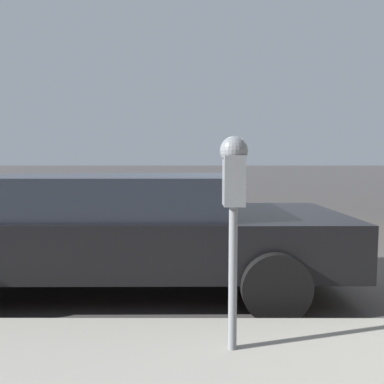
% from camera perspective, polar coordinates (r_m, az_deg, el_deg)
% --- Properties ---
extents(ground_plane, '(220.00, 220.00, 0.00)m').
position_cam_1_polar(ground_plane, '(5.55, 12.14, -10.61)').
color(ground_plane, '#3D3A3A').
extents(parking_meter, '(0.21, 0.19, 1.48)m').
position_cam_1_polar(parking_meter, '(2.54, 6.36, 0.56)').
color(parking_meter, gray).
rests_on(parking_meter, sidewalk).
extents(car_black, '(2.11, 4.88, 1.30)m').
position_cam_1_polar(car_black, '(4.38, -10.60, -5.17)').
color(car_black, black).
rests_on(car_black, ground_plane).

